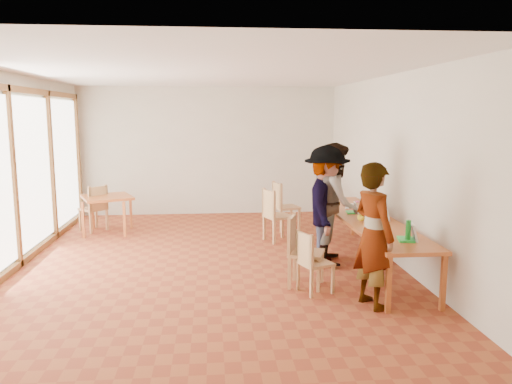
% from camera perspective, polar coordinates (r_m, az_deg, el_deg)
% --- Properties ---
extents(ground, '(8.00, 8.00, 0.00)m').
position_cam_1_polar(ground, '(8.18, -5.46, -7.95)').
color(ground, '#974724').
rests_on(ground, ground).
extents(wall_back, '(6.00, 0.10, 3.00)m').
position_cam_1_polar(wall_back, '(11.86, -5.47, 4.67)').
color(wall_back, beige).
rests_on(wall_back, ground).
extents(wall_front, '(6.00, 0.10, 3.00)m').
position_cam_1_polar(wall_front, '(3.93, -6.06, -3.90)').
color(wall_front, beige).
rests_on(wall_front, ground).
extents(wall_right, '(0.10, 8.00, 3.00)m').
position_cam_1_polar(wall_right, '(8.41, 15.31, 2.67)').
color(wall_right, beige).
rests_on(wall_right, ground).
extents(window_wall, '(0.10, 8.00, 3.00)m').
position_cam_1_polar(window_wall, '(8.44, -26.15, 2.10)').
color(window_wall, white).
rests_on(window_wall, ground).
extents(ceiling, '(6.00, 8.00, 0.04)m').
position_cam_1_polar(ceiling, '(7.86, -5.79, 13.63)').
color(ceiling, white).
rests_on(ceiling, wall_back).
extents(communal_table, '(0.80, 4.00, 0.75)m').
position_cam_1_polar(communal_table, '(8.04, 12.59, -3.25)').
color(communal_table, '#A75425').
rests_on(communal_table, ground).
extents(side_table, '(0.90, 0.90, 0.75)m').
position_cam_1_polar(side_table, '(10.37, -16.64, -0.89)').
color(side_table, '#A75425').
rests_on(side_table, ground).
extents(chair_near, '(0.51, 0.51, 0.45)m').
position_cam_1_polar(chair_near, '(6.68, 6.19, -7.25)').
color(chair_near, tan).
rests_on(chair_near, ground).
extents(chair_mid, '(0.59, 0.59, 0.52)m').
position_cam_1_polar(chair_mid, '(6.93, 4.91, -5.86)').
color(chair_mid, tan).
rests_on(chair_mid, ground).
extents(chair_far, '(0.60, 0.60, 0.53)m').
position_cam_1_polar(chair_far, '(9.28, 2.02, -2.04)').
color(chair_far, tan).
rests_on(chair_far, ground).
extents(chair_empty, '(0.57, 0.57, 0.53)m').
position_cam_1_polar(chair_empty, '(10.20, 2.95, -1.04)').
color(chair_empty, tan).
rests_on(chair_empty, ground).
extents(chair_spare, '(0.62, 0.62, 0.50)m').
position_cam_1_polar(chair_spare, '(10.61, -17.86, -1.24)').
color(chair_spare, tan).
rests_on(chair_spare, ground).
extents(person_near, '(0.62, 0.76, 1.80)m').
position_cam_1_polar(person_near, '(6.28, 13.29, -4.83)').
color(person_near, gray).
rests_on(person_near, ground).
extents(person_mid, '(0.95, 1.09, 1.92)m').
position_cam_1_polar(person_mid, '(8.07, 9.06, -1.24)').
color(person_mid, gray).
rests_on(person_mid, ground).
extents(person_far, '(1.00, 1.37, 1.90)m').
position_cam_1_polar(person_far, '(7.94, 8.04, -1.49)').
color(person_far, gray).
rests_on(person_far, ground).
extents(laptop_near, '(0.29, 0.31, 0.23)m').
position_cam_1_polar(laptop_near, '(6.75, 17.16, -4.80)').
color(laptop_near, green).
rests_on(laptop_near, communal_table).
extents(laptop_mid, '(0.25, 0.28, 0.21)m').
position_cam_1_polar(laptop_mid, '(7.89, 14.20, -2.77)').
color(laptop_mid, green).
rests_on(laptop_mid, communal_table).
extents(laptop_far, '(0.21, 0.23, 0.18)m').
position_cam_1_polar(laptop_far, '(8.39, 11.08, -2.03)').
color(laptop_far, green).
rests_on(laptop_far, communal_table).
extents(yellow_mug, '(0.12, 0.12, 0.09)m').
position_cam_1_polar(yellow_mug, '(7.79, 11.92, -2.93)').
color(yellow_mug, yellow).
rests_on(yellow_mug, communal_table).
extents(green_bottle, '(0.07, 0.07, 0.28)m').
position_cam_1_polar(green_bottle, '(6.68, 16.99, -4.27)').
color(green_bottle, '#178126').
rests_on(green_bottle, communal_table).
extents(clear_glass, '(0.07, 0.07, 0.09)m').
position_cam_1_polar(clear_glass, '(8.77, 10.38, -1.57)').
color(clear_glass, silver).
rests_on(clear_glass, communal_table).
extents(condiment_cup, '(0.08, 0.08, 0.06)m').
position_cam_1_polar(condiment_cup, '(8.92, 10.94, -1.51)').
color(condiment_cup, white).
rests_on(condiment_cup, communal_table).
extents(pink_phone, '(0.05, 0.10, 0.01)m').
position_cam_1_polar(pink_phone, '(9.46, 11.48, -1.07)').
color(pink_phone, '#E6448B').
rests_on(pink_phone, communal_table).
extents(black_pouch, '(0.16, 0.26, 0.09)m').
position_cam_1_polar(black_pouch, '(8.56, 13.67, -1.93)').
color(black_pouch, black).
rests_on(black_pouch, communal_table).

